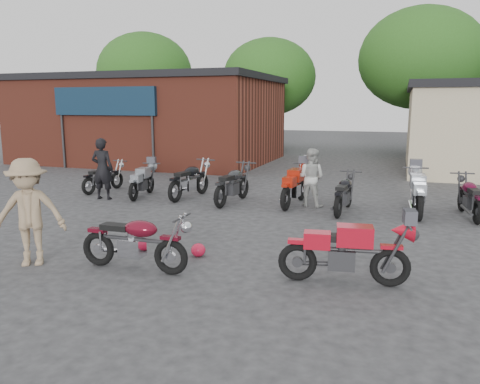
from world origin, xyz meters
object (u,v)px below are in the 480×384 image
(person_dark, at_px, (102,169))
(row_bike_6, at_px, (418,191))
(vintage_motorcycle, at_px, (135,239))
(row_bike_1, at_px, (142,180))
(row_bike_7, at_px, (470,195))
(row_bike_0, at_px, (104,176))
(row_bike_3, at_px, (233,182))
(person_light, at_px, (311,177))
(row_bike_4, at_px, (295,184))
(row_bike_2, at_px, (190,178))
(person_tan, at_px, (29,212))
(row_bike_5, at_px, (344,192))
(sportbike, at_px, (346,249))
(helmet, at_px, (198,250))

(person_dark, bearing_deg, row_bike_6, -179.91)
(vintage_motorcycle, bearing_deg, row_bike_1, 119.21)
(row_bike_1, distance_m, row_bike_7, 9.34)
(row_bike_0, distance_m, row_bike_3, 4.70)
(row_bike_3, height_order, row_bike_6, row_bike_6)
(person_dark, xyz_separation_m, row_bike_1, (0.94, 0.71, -0.40))
(person_light, xyz_separation_m, row_bike_4, (-0.46, -0.01, -0.21))
(person_dark, bearing_deg, row_bike_2, -162.85)
(person_dark, relative_size, row_bike_2, 0.88)
(vintage_motorcycle, xyz_separation_m, person_dark, (-4.28, 5.17, 0.36))
(person_light, bearing_deg, row_bike_7, -168.83)
(row_bike_3, xyz_separation_m, row_bike_6, (5.08, 0.24, 0.01))
(person_tan, relative_size, row_bike_6, 0.90)
(vintage_motorcycle, bearing_deg, row_bike_5, 62.90)
(sportbike, bearing_deg, row_bike_2, 125.31)
(sportbike, xyz_separation_m, helmet, (-2.81, 0.49, -0.46))
(row_bike_2, height_order, row_bike_3, row_bike_2)
(sportbike, height_order, row_bike_0, sportbike)
(person_tan, bearing_deg, row_bike_6, 14.02)
(vintage_motorcycle, xyz_separation_m, sportbike, (3.52, 0.55, 0.01))
(row_bike_1, relative_size, row_bike_4, 0.87)
(row_bike_4, xyz_separation_m, row_bike_6, (3.30, -0.05, 0.01))
(person_dark, height_order, row_bike_1, person_dark)
(row_bike_7, bearing_deg, vintage_motorcycle, 128.28)
(row_bike_0, height_order, row_bike_1, row_bike_1)
(row_bike_5, distance_m, row_bike_7, 3.14)
(row_bike_0, relative_size, row_bike_4, 0.86)
(row_bike_2, bearing_deg, row_bike_4, -82.28)
(row_bike_1, xyz_separation_m, row_bike_4, (4.78, 0.34, 0.08))
(sportbike, relative_size, row_bike_0, 1.10)
(sportbike, height_order, row_bike_4, row_bike_4)
(row_bike_0, distance_m, row_bike_6, 9.76)
(helmet, bearing_deg, row_bike_6, 51.87)
(row_bike_2, relative_size, row_bike_7, 1.07)
(person_light, height_order, person_tan, person_tan)
(vintage_motorcycle, distance_m, row_bike_1, 6.76)
(person_dark, height_order, person_light, person_dark)
(sportbike, bearing_deg, person_tan, -178.99)
(person_tan, xyz_separation_m, row_bike_0, (-3.08, 6.61, -0.44))
(row_bike_6, distance_m, row_bike_7, 1.26)
(person_light, xyz_separation_m, person_tan, (-3.84, -6.56, 0.14))
(person_tan, relative_size, row_bike_3, 0.91)
(person_tan, bearing_deg, sportbike, -20.97)
(row_bike_1, distance_m, row_bike_2, 1.52)
(row_bike_5, bearing_deg, vintage_motorcycle, 157.74)
(helmet, distance_m, row_bike_5, 5.19)
(person_light, distance_m, row_bike_7, 4.11)
(vintage_motorcycle, distance_m, person_light, 6.51)
(row_bike_0, relative_size, row_bike_1, 0.98)
(sportbike, relative_size, person_light, 1.22)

